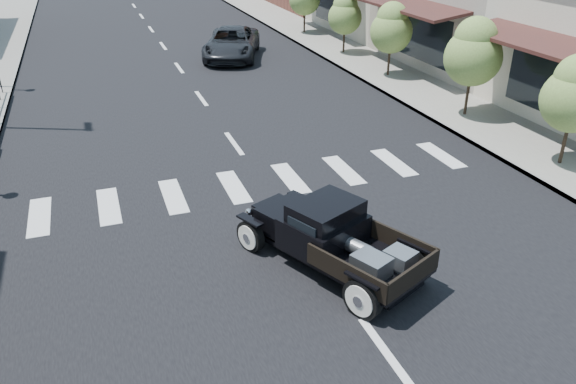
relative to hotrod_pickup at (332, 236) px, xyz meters
name	(u,v)px	position (x,y,z in m)	size (l,w,h in m)	color
ground	(319,261)	(-0.15, 0.25, -0.73)	(120.00, 120.00, 0.00)	black
road	(187,79)	(-0.15, 15.25, -0.72)	(14.00, 80.00, 0.02)	black
road_markings	(213,115)	(-0.15, 10.25, -0.73)	(12.00, 60.00, 0.06)	silver
sidewalk_right	(363,62)	(8.35, 15.25, -0.65)	(3.00, 80.00, 0.15)	#99988B
storefront_mid	(511,14)	(14.85, 13.25, 1.52)	(10.00, 9.00, 4.50)	#ACA190
small_tree_a	(571,113)	(8.15, 2.39, 0.91)	(1.79, 1.79, 2.98)	olive
small_tree_b	(471,69)	(8.15, 6.90, 1.04)	(1.93, 1.93, 3.22)	olive
small_tree_c	(390,40)	(8.15, 12.48, 0.90)	(1.78, 1.78, 2.96)	olive
small_tree_d	(345,24)	(8.15, 17.10, 0.80)	(1.65, 1.65, 2.76)	olive
small_tree_e	(304,6)	(8.15, 22.61, 0.92)	(1.79, 1.79, 2.99)	olive
hotrod_pickup	(332,236)	(0.00, 0.00, 0.00)	(1.96, 4.19, 1.45)	black
second_car	(232,44)	(2.68, 18.35, -0.01)	(2.39, 5.19, 1.44)	black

